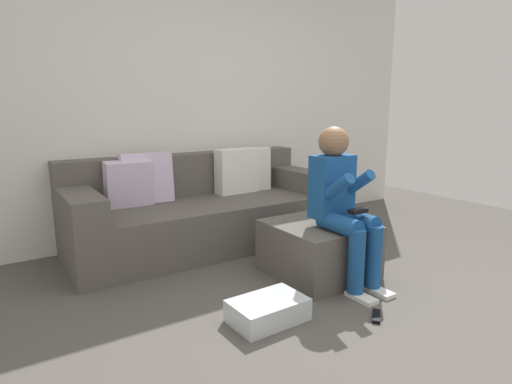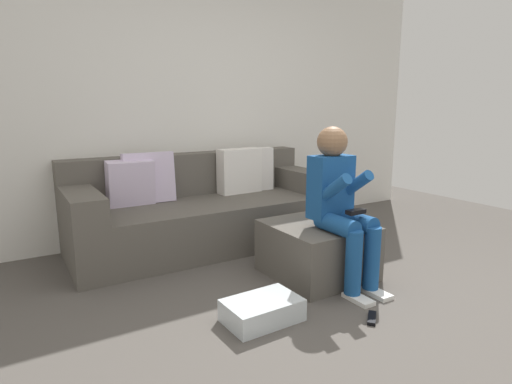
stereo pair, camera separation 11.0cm
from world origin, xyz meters
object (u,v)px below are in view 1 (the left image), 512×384
(storage_bin, at_px, (268,310))
(remote_near_ottoman, at_px, (376,316))
(couch_sectional, at_px, (201,210))
(person_seated, at_px, (342,200))
(ottoman, at_px, (318,249))

(storage_bin, bearing_deg, remote_near_ottoman, -30.54)
(storage_bin, distance_m, remote_near_ottoman, 0.67)
(couch_sectional, bearing_deg, remote_near_ottoman, -81.71)
(remote_near_ottoman, bearing_deg, person_seated, 28.59)
(ottoman, bearing_deg, remote_near_ottoman, -102.51)
(storage_bin, relative_size, remote_near_ottoman, 2.83)
(ottoman, xyz_separation_m, remote_near_ottoman, (-0.16, -0.73, -0.19))
(ottoman, xyz_separation_m, person_seated, (0.03, -0.20, 0.42))
(couch_sectional, height_order, remote_near_ottoman, couch_sectional)
(ottoman, xyz_separation_m, storage_bin, (-0.73, -0.39, -0.13))
(couch_sectional, xyz_separation_m, person_seated, (0.47, -1.34, 0.29))
(couch_sectional, relative_size, remote_near_ottoman, 14.95)
(person_seated, xyz_separation_m, storage_bin, (-0.77, -0.19, -0.55))
(storage_bin, bearing_deg, couch_sectional, 78.84)
(storage_bin, bearing_deg, person_seated, 13.73)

